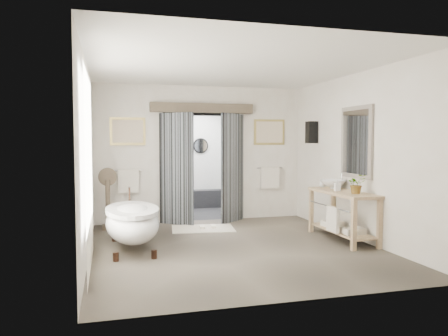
{
  "coord_description": "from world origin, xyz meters",
  "views": [
    {
      "loc": [
        -1.95,
        -6.72,
        1.71
      ],
      "look_at": [
        0.0,
        0.6,
        1.25
      ],
      "focal_mm": 35.0,
      "sensor_mm": 36.0,
      "label": 1
    }
  ],
  "objects_px": {
    "clawfoot_tub": "(132,222)",
    "vanity": "(342,211)",
    "basin": "(333,184)",
    "rug": "(203,229)"
  },
  "relations": [
    {
      "from": "clawfoot_tub",
      "to": "rug",
      "type": "xyz_separation_m",
      "value": [
        1.42,
        1.28,
        -0.43
      ]
    },
    {
      "from": "rug",
      "to": "basin",
      "type": "bearing_deg",
      "value": -27.47
    },
    {
      "from": "clawfoot_tub",
      "to": "vanity",
      "type": "xyz_separation_m",
      "value": [
        3.54,
        -0.27,
        0.06
      ]
    },
    {
      "from": "vanity",
      "to": "basin",
      "type": "bearing_deg",
      "value": 82.17
    },
    {
      "from": "vanity",
      "to": "rug",
      "type": "relative_size",
      "value": 1.33
    },
    {
      "from": "clawfoot_tub",
      "to": "vanity",
      "type": "distance_m",
      "value": 3.56
    },
    {
      "from": "rug",
      "to": "vanity",
      "type": "bearing_deg",
      "value": -36.17
    },
    {
      "from": "clawfoot_tub",
      "to": "rug",
      "type": "height_order",
      "value": "clawfoot_tub"
    },
    {
      "from": "basin",
      "to": "rug",
      "type": "bearing_deg",
      "value": 158.26
    },
    {
      "from": "clawfoot_tub",
      "to": "basin",
      "type": "distance_m",
      "value": 3.64
    }
  ]
}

